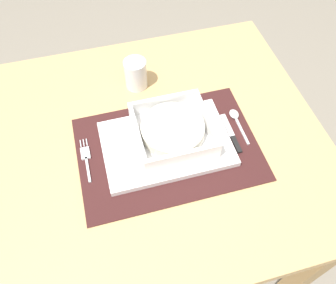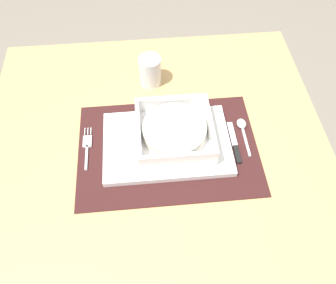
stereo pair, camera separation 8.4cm
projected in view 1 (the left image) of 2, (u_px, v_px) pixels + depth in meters
ground_plane at (159, 240)px, 1.50m from camera, size 6.00×6.00×0.00m
dining_table at (155, 163)px, 0.98m from camera, size 0.87×0.78×0.75m
placemat at (168, 149)px, 0.87m from camera, size 0.44×0.31×0.00m
serving_plate at (166, 144)px, 0.86m from camera, size 0.31×0.21×0.02m
porridge_bowl at (173, 131)px, 0.85m from camera, size 0.18×0.18×0.05m
fork at (86, 157)px, 0.85m from camera, size 0.02×0.13×0.00m
spoon at (236, 118)px, 0.92m from camera, size 0.02×0.12×0.01m
butter_knife at (232, 135)px, 0.88m from camera, size 0.01×0.13×0.01m
bread_knife at (228, 144)px, 0.87m from camera, size 0.01×0.13×0.01m
drinking_glass at (135, 75)px, 0.96m from camera, size 0.06×0.06×0.09m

